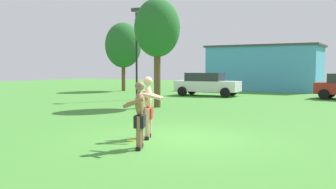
% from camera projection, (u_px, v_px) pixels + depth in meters
% --- Properties ---
extents(ground_plane, '(80.00, 80.00, 0.00)m').
position_uv_depth(ground_plane, '(179.00, 139.00, 10.62)').
color(ground_plane, '#428433').
extents(player_near, '(0.77, 0.79, 1.72)m').
position_uv_depth(player_near, '(148.00, 106.00, 10.65)').
color(player_near, black).
rests_on(player_near, ground_plane).
extents(player_in_black, '(0.76, 0.68, 1.65)m').
position_uv_depth(player_in_black, '(139.00, 112.00, 9.25)').
color(player_in_black, black).
rests_on(player_in_black, ground_plane).
extents(frisbee, '(0.24, 0.24, 0.03)m').
position_uv_depth(frisbee, '(132.00, 141.00, 10.27)').
color(frisbee, yellow).
rests_on(frisbee, ground_plane).
extents(car_white_mid_lot, '(4.44, 2.33, 1.58)m').
position_uv_depth(car_white_mid_lot, '(207.00, 84.00, 26.25)').
color(car_white_mid_lot, white).
rests_on(car_white_mid_lot, ground_plane).
extents(lamp_post, '(0.60, 0.24, 5.48)m').
position_uv_depth(lamp_post, '(136.00, 44.00, 22.96)').
color(lamp_post, black).
rests_on(lamp_post, ground_plane).
extents(outbuilding_behind_lot, '(9.28, 4.92, 3.78)m').
position_uv_depth(outbuilding_behind_lot, '(265.00, 68.00, 32.58)').
color(outbuilding_behind_lot, '#4C9ED1').
rests_on(outbuilding_behind_lot, ground_plane).
extents(tree_left_field, '(2.96, 2.96, 5.60)m').
position_uv_depth(tree_left_field, '(123.00, 45.00, 31.37)').
color(tree_left_field, brown).
rests_on(tree_left_field, ground_plane).
extents(tree_right_field, '(2.23, 2.23, 5.30)m').
position_uv_depth(tree_right_field, '(157.00, 29.00, 18.61)').
color(tree_right_field, brown).
rests_on(tree_right_field, ground_plane).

